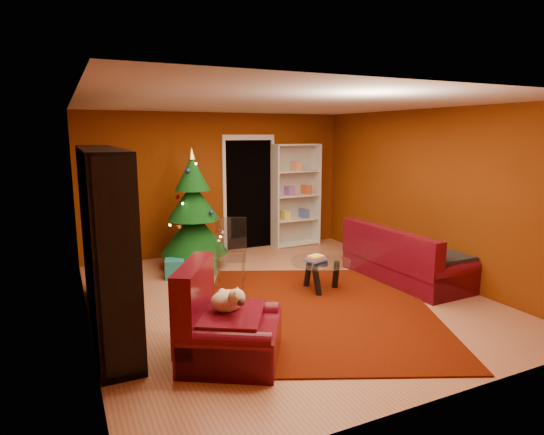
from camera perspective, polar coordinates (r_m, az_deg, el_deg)
name	(u,v)px	position (r m, az deg, el deg)	size (l,w,h in m)	color
floor	(284,299)	(6.38, 1.55, -10.14)	(5.00, 5.50, 0.05)	#AB6747
ceiling	(285,101)	(5.98, 1.68, 14.35)	(5.00, 5.50, 0.05)	silver
wall_back	(218,183)	(8.59, -6.76, 4.26)	(5.00, 0.05, 2.60)	#722E08
wall_left	(79,219)	(5.41, -23.02, -0.17)	(0.05, 5.50, 2.60)	#722E08
wall_right	(429,193)	(7.51, 19.11, 2.86)	(0.05, 5.50, 2.60)	#722E08
doorway	(249,195)	(8.78, -2.91, 2.82)	(1.06, 0.60, 2.16)	black
rug	(318,310)	(5.95, 5.84, -11.41)	(2.85, 3.33, 0.02)	#541402
media_unit	(105,240)	(5.49, -20.22, -2.65)	(0.41, 2.70, 2.07)	black
christmas_tree	(193,210)	(7.62, -9.84, 0.91)	(1.13, 1.13, 2.01)	#09370E
gift_box_teal	(175,268)	(7.30, -12.10, -6.28)	(0.29, 0.29, 0.29)	#19787B
gift_box_green	(204,267)	(7.33, -8.51, -6.11)	(0.29, 0.29, 0.29)	#29743B
gift_box_red	(198,257)	(7.96, -9.29, -4.95)	(0.24, 0.24, 0.24)	maroon
white_bookshelf	(296,195)	(9.04, 3.04, 2.78)	(0.96, 0.35, 2.08)	white
armchair	(231,322)	(4.61, -5.12, -12.88)	(1.02, 1.02, 0.79)	#490713
dog	(227,301)	(4.59, -5.67, -10.38)	(0.40, 0.30, 0.26)	#F3E1BE
sofa	(406,253)	(7.25, 16.46, -4.26)	(2.00, 0.90, 0.86)	#490713
coffee_table	(320,275)	(6.58, 6.07, -7.22)	(0.86, 0.86, 0.54)	gray
acrylic_chair	(230,257)	(6.66, -5.26, -4.95)	(0.47, 0.51, 0.91)	#66605B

